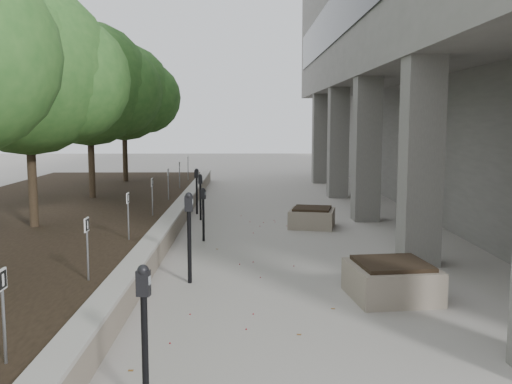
{
  "coord_description": "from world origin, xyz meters",
  "views": [
    {
      "loc": [
        0.04,
        -4.97,
        2.78
      ],
      "look_at": [
        0.25,
        7.3,
        1.27
      ],
      "focal_mm": 40.27,
      "sensor_mm": 36.0,
      "label": 1
    }
  ],
  "objects": [
    {
      "name": "parking_sign_7",
      "position": [
        -2.35,
        15.5,
        0.88
      ],
      "size": [
        0.04,
        0.22,
        0.96
      ],
      "primitive_type": null,
      "color": "black",
      "rests_on": "planting_bed"
    },
    {
      "name": "parking_sign_5",
      "position": [
        -2.35,
        9.5,
        0.88
      ],
      "size": [
        0.04,
        0.22,
        0.96
      ],
      "primitive_type": null,
      "color": "black",
      "rests_on": "planting_bed"
    },
    {
      "name": "crabapple_tree_4",
      "position": [
        -4.8,
        13.0,
        3.12
      ],
      "size": [
        4.6,
        4.0,
        5.44
      ],
      "primitive_type": null,
      "color": "#2C6025",
      "rests_on": "planting_bed"
    },
    {
      "name": "planter_back",
      "position": [
        1.77,
        9.95,
        0.26
      ],
      "size": [
        1.36,
        1.36,
        0.53
      ],
      "primitive_type": null,
      "rotation": [
        0.0,
        0.0,
        -0.22
      ],
      "color": "gray",
      "rests_on": "ground"
    },
    {
      "name": "crabapple_tree_3",
      "position": [
        -4.8,
        8.0,
        3.12
      ],
      "size": [
        4.6,
        4.0,
        5.44
      ],
      "primitive_type": null,
      "color": "#2C6025",
      "rests_on": "planting_bed"
    },
    {
      "name": "crabapple_tree_5",
      "position": [
        -4.8,
        18.0,
        3.12
      ],
      "size": [
        4.6,
        4.0,
        5.44
      ],
      "primitive_type": null,
      "color": "#2C6025",
      "rests_on": "planting_bed"
    },
    {
      "name": "parking_meter_4",
      "position": [
        -1.45,
        12.17,
        0.69
      ],
      "size": [
        0.15,
        0.12,
        1.38
      ],
      "primitive_type": null,
      "rotation": [
        0.0,
        0.0,
        -0.19
      ],
      "color": "black",
      "rests_on": "ground"
    },
    {
      "name": "retaining_wall",
      "position": [
        -1.82,
        9.0,
        0.25
      ],
      "size": [
        0.39,
        26.0,
        0.5
      ],
      "primitive_type": null,
      "color": "gray",
      "rests_on": "ground"
    },
    {
      "name": "berry_scatter",
      "position": [
        -0.1,
        5.0,
        0.01
      ],
      "size": [
        3.3,
        14.1,
        0.02
      ],
      "primitive_type": null,
      "color": "maroon",
      "rests_on": "ground"
    },
    {
      "name": "parking_meter_5",
      "position": [
        -1.26,
        11.1,
        0.66
      ],
      "size": [
        0.15,
        0.12,
        1.31
      ],
      "primitive_type": null,
      "rotation": [
        0.0,
        0.0,
        0.27
      ],
      "color": "black",
      "rests_on": "ground"
    },
    {
      "name": "parking_sign_2",
      "position": [
        -2.35,
        0.5,
        0.88
      ],
      "size": [
        0.04,
        0.22,
        0.96
      ],
      "primitive_type": null,
      "color": "black",
      "rests_on": "planting_bed"
    },
    {
      "name": "parking_sign_3",
      "position": [
        -2.35,
        3.5,
        0.88
      ],
      "size": [
        0.04,
        0.22,
        0.96
      ],
      "primitive_type": null,
      "color": "black",
      "rests_on": "planting_bed"
    },
    {
      "name": "parking_meter_3",
      "position": [
        -0.96,
        8.22,
        0.63
      ],
      "size": [
        0.14,
        0.12,
        1.26
      ],
      "primitive_type": null,
      "rotation": [
        0.0,
        0.0,
        -0.3
      ],
      "color": "black",
      "rests_on": "ground"
    },
    {
      "name": "parking_sign_8",
      "position": [
        -2.35,
        18.5,
        0.88
      ],
      "size": [
        0.04,
        0.22,
        0.96
      ],
      "primitive_type": null,
      "color": "black",
      "rests_on": "planting_bed"
    },
    {
      "name": "parking_sign_4",
      "position": [
        -2.35,
        6.5,
        0.88
      ],
      "size": [
        0.04,
        0.22,
        0.96
      ],
      "primitive_type": null,
      "color": "black",
      "rests_on": "planting_bed"
    },
    {
      "name": "parking_sign_6",
      "position": [
        -2.35,
        12.5,
        0.88
      ],
      "size": [
        0.04,
        0.22,
        0.96
      ],
      "primitive_type": null,
      "color": "black",
      "rests_on": "planting_bed"
    },
    {
      "name": "planting_bed",
      "position": [
        -5.5,
        9.0,
        0.2
      ],
      "size": [
        7.0,
        26.0,
        0.4
      ],
      "primitive_type": "cube",
      "color": "#2D2116",
      "rests_on": "ground"
    },
    {
      "name": "parking_meter_1",
      "position": [
        -0.93,
        0.28,
        0.73
      ],
      "size": [
        0.16,
        0.13,
        1.45
      ],
      "primitive_type": null,
      "rotation": [
        0.0,
        0.0,
        -0.17
      ],
      "color": "black",
      "rests_on": "ground"
    },
    {
      "name": "parking_meter_2",
      "position": [
        -0.95,
        4.72,
        0.79
      ],
      "size": [
        0.17,
        0.13,
        1.59
      ],
      "primitive_type": null,
      "rotation": [
        0.0,
        0.0,
        -0.09
      ],
      "color": "black",
      "rests_on": "ground"
    },
    {
      "name": "planter_front",
      "position": [
        2.33,
        3.81,
        0.3
      ],
      "size": [
        1.41,
        1.41,
        0.59
      ],
      "primitive_type": null,
      "rotation": [
        0.0,
        0.0,
        0.12
      ],
      "color": "gray",
      "rests_on": "ground"
    }
  ]
}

